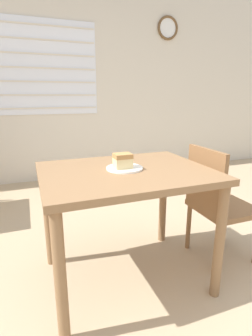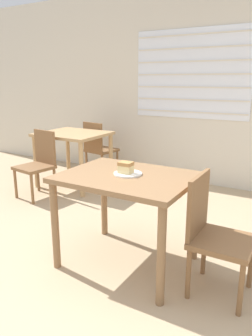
{
  "view_description": "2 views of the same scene",
  "coord_description": "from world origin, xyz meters",
  "px_view_note": "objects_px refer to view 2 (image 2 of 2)",
  "views": [
    {
      "loc": [
        -0.62,
        -0.91,
        1.21
      ],
      "look_at": [
        -0.07,
        0.54,
        0.79
      ],
      "focal_mm": 28.0,
      "sensor_mm": 36.0,
      "label": 1
    },
    {
      "loc": [
        1.17,
        -1.6,
        1.5
      ],
      "look_at": [
        -0.11,
        0.58,
        0.82
      ],
      "focal_mm": 35.0,
      "sensor_mm": 36.0,
      "label": 2
    }
  ],
  "objects_px": {
    "chair_far_opposite": "(99,147)",
    "plate": "(128,174)",
    "dining_table_far": "(73,141)",
    "chair_far_corner": "(38,162)",
    "dining_table_near": "(127,189)",
    "cake_slice": "(126,167)",
    "chair_near_window": "(213,232)"
  },
  "relations": [
    {
      "from": "chair_near_window",
      "to": "chair_far_corner",
      "type": "height_order",
      "value": "same"
    },
    {
      "from": "dining_table_near",
      "to": "cake_slice",
      "type": "xyz_separation_m",
      "value": [
        -0.02,
        0.01,
        0.17
      ]
    },
    {
      "from": "chair_far_opposite",
      "to": "plate",
      "type": "relative_size",
      "value": 3.82
    },
    {
      "from": "plate",
      "to": "chair_far_corner",
      "type": "bearing_deg",
      "value": 155.57
    },
    {
      "from": "dining_table_far",
      "to": "chair_far_opposite",
      "type": "bearing_deg",
      "value": 88.54
    },
    {
      "from": "plate",
      "to": "cake_slice",
      "type": "relative_size",
      "value": 2.14
    },
    {
      "from": "chair_near_window",
      "to": "plate",
      "type": "xyz_separation_m",
      "value": [
        -0.71,
        0.03,
        0.32
      ]
    },
    {
      "from": "dining_table_near",
      "to": "chair_far_corner",
      "type": "height_order",
      "value": "chair_far_corner"
    },
    {
      "from": "dining_table_far",
      "to": "cake_slice",
      "type": "xyz_separation_m",
      "value": [
        1.71,
        -1.43,
        0.18
      ]
    },
    {
      "from": "dining_table_far",
      "to": "chair_far_corner",
      "type": "bearing_deg",
      "value": -99.84
    },
    {
      "from": "chair_near_window",
      "to": "chair_far_corner",
      "type": "xyz_separation_m",
      "value": [
        -2.54,
        0.86,
        0.0
      ]
    },
    {
      "from": "chair_far_opposite",
      "to": "cake_slice",
      "type": "bearing_deg",
      "value": 139.64
    },
    {
      "from": "plate",
      "to": "chair_far_opposite",
      "type": "bearing_deg",
      "value": 130.15
    },
    {
      "from": "chair_near_window",
      "to": "cake_slice",
      "type": "relative_size",
      "value": 8.16
    },
    {
      "from": "chair_near_window",
      "to": "chair_far_opposite",
      "type": "height_order",
      "value": "same"
    },
    {
      "from": "dining_table_near",
      "to": "cake_slice",
      "type": "bearing_deg",
      "value": 154.78
    },
    {
      "from": "chair_far_corner",
      "to": "plate",
      "type": "xyz_separation_m",
      "value": [
        1.83,
        -0.83,
        0.32
      ]
    },
    {
      "from": "chair_near_window",
      "to": "cake_slice",
      "type": "height_order",
      "value": "cake_slice"
    },
    {
      "from": "chair_far_corner",
      "to": "plate",
      "type": "height_order",
      "value": "chair_far_corner"
    },
    {
      "from": "chair_far_opposite",
      "to": "chair_far_corner",
      "type": "bearing_deg",
      "value": 94.16
    },
    {
      "from": "cake_slice",
      "to": "plate",
      "type": "bearing_deg",
      "value": 26.78
    },
    {
      "from": "dining_table_near",
      "to": "chair_far_opposite",
      "type": "xyz_separation_m",
      "value": [
        -1.71,
        2.04,
        -0.2
      ]
    },
    {
      "from": "dining_table_near",
      "to": "dining_table_far",
      "type": "relative_size",
      "value": 1.13
    },
    {
      "from": "chair_far_opposite",
      "to": "dining_table_near",
      "type": "bearing_deg",
      "value": 139.82
    },
    {
      "from": "dining_table_near",
      "to": "cake_slice",
      "type": "distance_m",
      "value": 0.17
    },
    {
      "from": "dining_table_far",
      "to": "cake_slice",
      "type": "distance_m",
      "value": 2.24
    },
    {
      "from": "chair_near_window",
      "to": "chair_far_corner",
      "type": "distance_m",
      "value": 2.68
    },
    {
      "from": "cake_slice",
      "to": "chair_far_corner",
      "type": "bearing_deg",
      "value": 155.2
    },
    {
      "from": "chair_near_window",
      "to": "chair_far_corner",
      "type": "relative_size",
      "value": 1.0
    },
    {
      "from": "dining_table_far",
      "to": "plate",
      "type": "relative_size",
      "value": 4.03
    },
    {
      "from": "dining_table_near",
      "to": "plate",
      "type": "height_order",
      "value": "plate"
    },
    {
      "from": "chair_near_window",
      "to": "dining_table_far",
      "type": "bearing_deg",
      "value": 59.14
    }
  ]
}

